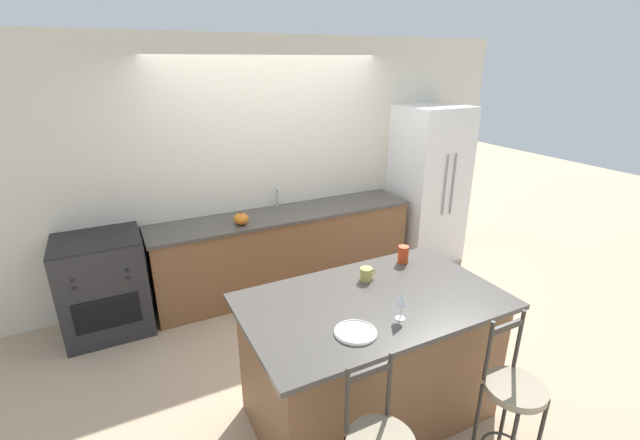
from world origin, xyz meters
The scene contains 13 objects.
ground_plane centered at (0.00, 0.00, 0.00)m, with size 18.00×18.00×0.00m, color tan.
wall_back centered at (0.00, 0.67, 1.35)m, with size 6.00×0.07×2.70m.
back_counter centered at (0.00, 0.36, 0.45)m, with size 2.90×0.65×0.89m.
sink_faucet centered at (0.00, 0.55, 1.03)m, with size 0.02×0.13×0.22m.
kitchen_island centered at (-0.20, -1.69, 0.48)m, with size 1.75×1.04×0.96m.
refrigerator centered at (1.92, 0.28, 0.97)m, with size 0.77×0.75×1.94m.
oven_range centered at (-1.85, 0.32, 0.48)m, with size 0.74×0.67×0.95m.
bar_stool_far centered at (0.25, -2.49, 0.57)m, with size 0.35×0.35×1.10m.
dinner_plate centered at (-0.50, -1.96, 0.97)m, with size 0.25×0.25×0.02m.
wine_glass centered at (-0.18, -1.95, 1.10)m, with size 0.07×0.07×0.21m.
coffee_mug centered at (-0.10, -1.44, 1.00)m, with size 0.12×0.09×0.09m.
tumbler_cup centered at (0.32, -1.32, 1.02)m, with size 0.08×0.08×0.13m.
pumpkin_decoration centered at (-0.53, 0.21, 0.95)m, with size 0.15×0.15×0.14m.
Camera 1 is at (-1.64, -3.74, 2.46)m, focal length 24.00 mm.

